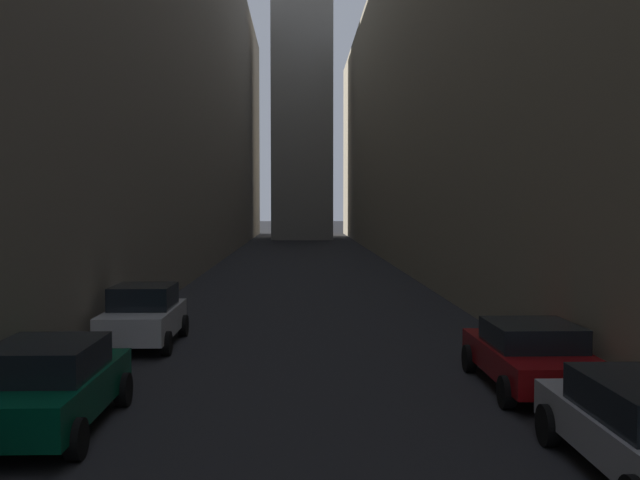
{
  "coord_description": "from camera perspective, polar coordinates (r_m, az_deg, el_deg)",
  "views": [
    {
      "loc": [
        -0.28,
        7.25,
        3.7
      ],
      "look_at": [
        0.0,
        17.25,
        3.23
      ],
      "focal_mm": 41.23,
      "sensor_mm": 36.0,
      "label": 1
    }
  ],
  "objects": [
    {
      "name": "parked_car_right_far",
      "position": [
        15.6,
        16.07,
        -8.51
      ],
      "size": [
        2.04,
        4.33,
        1.34
      ],
      "rotation": [
        0.0,
        0.0,
        1.57
      ],
      "color": "maroon",
      "rests_on": "ground"
    },
    {
      "name": "building_block_left",
      "position": [
        45.18,
        -17.43,
        13.28
      ],
      "size": [
        13.52,
        108.0,
        24.17
      ],
      "primitive_type": "cube",
      "color": "#756B5B",
      "rests_on": "ground"
    },
    {
      "name": "building_block_right",
      "position": [
        45.34,
        15.95,
        11.42
      ],
      "size": [
        15.26,
        108.0,
        21.31
      ],
      "primitive_type": "cube",
      "color": "gray",
      "rests_on": "ground"
    },
    {
      "name": "parked_car_left_far",
      "position": [
        20.02,
        -13.53,
        -5.7
      ],
      "size": [
        1.89,
        3.93,
        1.6
      ],
      "rotation": [
        0.0,
        0.0,
        1.57
      ],
      "color": "silver",
      "rests_on": "ground"
    },
    {
      "name": "ground_plane",
      "position": [
        40.92,
        -1.2,
        -2.49
      ],
      "size": [
        264.0,
        264.0,
        0.0
      ],
      "primitive_type": "plane",
      "color": "#232326"
    },
    {
      "name": "parked_car_left_third",
      "position": [
        13.02,
        -20.36,
        -10.49
      ],
      "size": [
        1.97,
        4.21,
        1.48
      ],
      "rotation": [
        0.0,
        0.0,
        1.57
      ],
      "color": "#05472D",
      "rests_on": "ground"
    }
  ]
}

